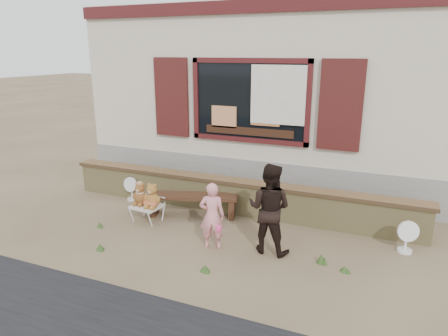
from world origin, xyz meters
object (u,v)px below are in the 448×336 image
at_px(bench, 192,200).
at_px(folding_chair, 147,207).
at_px(teddy_bear_left, 140,193).
at_px(adult, 269,208).
at_px(teddy_bear_right, 152,195).
at_px(child, 212,216).

height_order(bench, folding_chair, bench).
height_order(bench, teddy_bear_left, teddy_bear_left).
xyz_separation_m(teddy_bear_left, adult, (2.52, -0.27, 0.19)).
bearing_deg(teddy_bear_right, folding_chair, -180.00).
bearing_deg(folding_chair, teddy_bear_right, 0.00).
height_order(teddy_bear_right, child, child).
relative_size(teddy_bear_right, adult, 0.32).
xyz_separation_m(folding_chair, adult, (2.38, -0.25, 0.43)).
height_order(folding_chair, teddy_bear_left, teddy_bear_left).
bearing_deg(teddy_bear_right, child, -12.42).
relative_size(teddy_bear_left, child, 0.39).
bearing_deg(adult, folding_chair, -1.99).
height_order(folding_chair, adult, adult).
relative_size(teddy_bear_right, child, 0.42).
bearing_deg(adult, teddy_bear_right, -1.98).
relative_size(teddy_bear_left, adult, 0.30).
relative_size(bench, adult, 1.22).
xyz_separation_m(folding_chair, teddy_bear_left, (-0.14, 0.02, 0.24)).
bearing_deg(teddy_bear_left, child, -10.43).
xyz_separation_m(teddy_bear_left, teddy_bear_right, (0.28, -0.03, 0.02)).
height_order(child, adult, adult).
relative_size(child, adult, 0.76).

